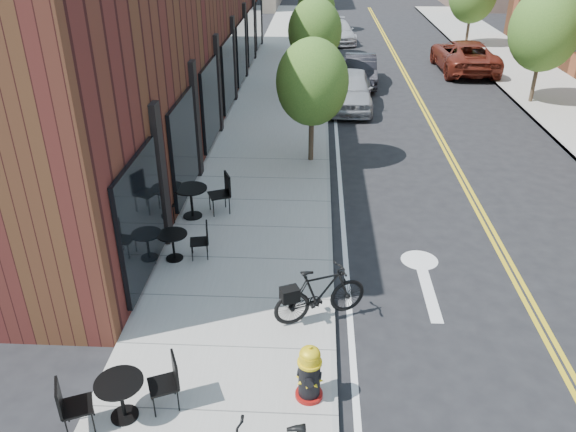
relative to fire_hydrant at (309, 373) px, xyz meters
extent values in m
plane|color=black|center=(0.47, 1.11, -0.61)|extent=(120.00, 120.00, 0.00)
cube|color=#9E9B93|center=(-1.53, 11.11, -0.55)|extent=(4.00, 70.00, 0.12)
cube|color=#4A1A17|center=(-6.03, 15.11, 2.89)|extent=(5.00, 28.00, 7.00)
cylinder|color=#382B1E|center=(-0.13, 10.11, 0.32)|extent=(0.16, 0.16, 1.61)
ellipsoid|color=#36621E|center=(-0.13, 10.11, 2.00)|extent=(2.20, 2.20, 2.64)
cylinder|color=#382B1E|center=(-0.13, 18.11, 0.35)|extent=(0.16, 0.16, 1.68)
ellipsoid|color=#36621E|center=(-0.13, 18.11, 2.11)|extent=(2.30, 2.30, 2.76)
cylinder|color=#382B1E|center=(-0.13, 26.11, 0.30)|extent=(0.16, 0.16, 1.57)
ellipsoid|color=#36621E|center=(-0.13, 26.11, 1.93)|extent=(2.10, 2.10, 2.52)
cylinder|color=#382B1E|center=(-0.13, 34.11, 0.37)|extent=(0.16, 0.16, 1.71)
cylinder|color=#382B1E|center=(9.07, 17.11, 0.42)|extent=(0.16, 0.16, 1.82)
ellipsoid|color=#36621E|center=(9.07, 17.11, 2.45)|extent=(2.80, 2.80, 3.36)
cylinder|color=#382B1E|center=(9.07, 29.11, 0.42)|extent=(0.16, 0.16, 1.82)
cylinder|color=maroon|center=(0.00, 0.00, -0.45)|extent=(0.52, 0.52, 0.07)
cylinder|color=black|center=(0.00, 0.00, -0.12)|extent=(0.40, 0.40, 0.67)
cylinder|color=yellow|center=(0.00, 0.00, 0.23)|extent=(0.45, 0.45, 0.04)
cylinder|color=yellow|center=(0.00, 0.00, 0.32)|extent=(0.39, 0.39, 0.16)
ellipsoid|color=yellow|center=(0.00, 0.00, 0.41)|extent=(0.38, 0.38, 0.20)
cylinder|color=yellow|center=(0.00, 0.00, 0.51)|extent=(0.06, 0.06, 0.07)
imported|color=black|center=(0.17, 2.04, 0.08)|extent=(1.93, 1.23, 1.13)
cylinder|color=black|center=(-2.85, -0.57, -0.47)|extent=(0.56, 0.56, 0.03)
cylinder|color=black|center=(-2.85, -0.57, -0.14)|extent=(0.08, 0.08, 0.68)
cylinder|color=black|center=(-2.85, -0.57, 0.21)|extent=(0.97, 0.97, 0.03)
cylinder|color=black|center=(-3.13, 4.00, -0.47)|extent=(0.46, 0.46, 0.03)
cylinder|color=black|center=(-3.13, 4.00, -0.17)|extent=(0.06, 0.06, 0.62)
cylinder|color=black|center=(-3.13, 4.00, 0.15)|extent=(0.79, 0.79, 0.03)
cylinder|color=black|center=(-3.13, 6.05, -0.47)|extent=(0.64, 0.64, 0.03)
cylinder|color=black|center=(-3.13, 6.05, -0.09)|extent=(0.09, 0.09, 0.78)
cylinder|color=black|center=(-3.13, 6.05, 0.31)|extent=(1.11, 1.11, 0.03)
imported|color=#999BA1|center=(1.39, 16.16, 0.15)|extent=(1.98, 4.53, 1.52)
imported|color=black|center=(2.04, 19.90, 0.06)|extent=(1.53, 4.10, 1.34)
imported|color=#B9BABF|center=(1.27, 30.22, 0.04)|extent=(2.41, 4.67, 1.30)
imported|color=maroon|center=(7.47, 22.82, 0.18)|extent=(2.70, 5.69, 1.57)
camera|label=1|loc=(0.01, -6.67, 6.36)|focal=35.00mm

